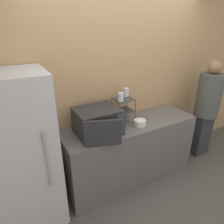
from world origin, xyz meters
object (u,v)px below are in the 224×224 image
Objects in this scene: glass_back_right at (126,92)px; refrigerator at (20,156)px; dish_rack at (123,105)px; glass_front_left at (121,97)px; person at (207,105)px; microwave at (98,122)px; bowl at (140,123)px.

refrigerator reaches higher than glass_back_right.
dish_rack is 3.01× the size of glass_front_left.
glass_front_left is at bearing -142.10° from glass_back_right.
person reaches higher than glass_front_left.
person is (1.91, -0.08, -0.14)m from microwave.
person is (1.34, -0.00, -0.02)m from bowl.
glass_front_left is 0.20m from glass_back_right.
glass_front_left reaches higher than dish_rack.
glass_back_right is at bearing 103.38° from bowl.
microwave is 0.59m from glass_back_right.
microwave is at bearing 171.94° from bowl.
person reaches higher than microwave.
glass_front_left is at bearing 147.94° from bowl.
glass_back_right reaches higher than bowl.
glass_front_left is 1.31m from refrigerator.
microwave is 1.92m from person.
dish_rack is 3.01× the size of glass_back_right.
microwave reaches higher than bowl.
person is (1.40, -0.26, -0.37)m from glass_back_right.
glass_back_right is at bearing 37.57° from dish_rack.
glass_front_left is 0.07× the size of person.
refrigerator is at bearing -174.66° from dish_rack.
bowl is 0.09× the size of refrigerator.
refrigerator is at bearing 177.00° from bowl.
bowl is (0.06, -0.26, -0.36)m from glass_back_right.
dish_rack is 1.35m from refrigerator.
glass_front_left and glass_back_right have the same top height.
glass_back_right is 0.73× the size of bowl.
glass_back_right is (0.51, 0.18, 0.24)m from microwave.
glass_back_right is 1.48m from person.
bowl is 1.34m from person.
glass_front_left is at bearing -141.77° from dish_rack.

